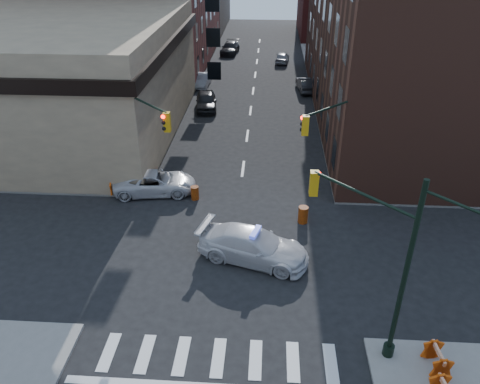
# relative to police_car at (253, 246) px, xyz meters

# --- Properties ---
(ground) EXTENTS (140.00, 140.00, 0.00)m
(ground) POSITION_rel_police_car_xyz_m (-1.14, 0.28, -0.84)
(ground) COLOR black
(ground) RESTS_ON ground
(sidewalk_nw) EXTENTS (34.00, 54.50, 0.15)m
(sidewalk_nw) POSITION_rel_police_car_xyz_m (-24.14, 33.03, -0.76)
(sidewalk_nw) COLOR gray
(sidewalk_nw) RESTS_ON ground
(sidewalk_ne) EXTENTS (34.00, 54.50, 0.15)m
(sidewalk_ne) POSITION_rel_police_car_xyz_m (21.86, 33.03, -0.76)
(sidewalk_ne) COLOR gray
(sidewalk_ne) RESTS_ON ground
(bank_building) EXTENTS (22.00, 22.00, 9.00)m
(bank_building) POSITION_rel_police_car_xyz_m (-18.14, 16.78, 3.66)
(bank_building) COLOR tan
(bank_building) RESTS_ON ground
(commercial_row_ne) EXTENTS (14.00, 34.00, 14.00)m
(commercial_row_ne) POSITION_rel_police_car_xyz_m (11.86, 22.78, 6.16)
(commercial_row_ne) COLOR #4E2A1F
(commercial_row_ne) RESTS_ON ground
(signal_pole_se) EXTENTS (5.40, 5.27, 8.00)m
(signal_pole_se) POSITION_rel_police_car_xyz_m (4.90, -5.24, 3.78)
(signal_pole_se) COLOR black
(signal_pole_se) RESTS_ON sidewalk_se
(signal_pole_nw) EXTENTS (3.58, 3.67, 8.00)m
(signal_pole_nw) POSITION_rel_police_car_xyz_m (-6.99, 5.62, 3.50)
(signal_pole_nw) COLOR black
(signal_pole_nw) RESTS_ON sidewalk_nw
(signal_pole_ne) EXTENTS (3.67, 3.58, 8.00)m
(signal_pole_ne) POSITION_rel_police_car_xyz_m (4.70, 5.64, 3.50)
(signal_pole_ne) COLOR black
(signal_pole_ne) RESTS_ON sidewalk_ne
(tree_ne_near) EXTENTS (3.00, 3.00, 4.85)m
(tree_ne_near) POSITION_rel_police_car_xyz_m (6.36, 26.28, 2.65)
(tree_ne_near) COLOR black
(tree_ne_near) RESTS_ON sidewalk_ne
(tree_ne_far) EXTENTS (3.00, 3.00, 4.85)m
(tree_ne_far) POSITION_rel_police_car_xyz_m (6.36, 34.28, 2.65)
(tree_ne_far) COLOR black
(tree_ne_far) RESTS_ON sidewalk_ne
(police_car) EXTENTS (6.20, 3.89, 1.67)m
(police_car) POSITION_rel_police_car_xyz_m (0.00, 0.00, 0.00)
(police_car) COLOR silver
(police_car) RESTS_ON ground
(pickup) EXTENTS (5.48, 3.12, 1.44)m
(pickup) POSITION_rel_police_car_xyz_m (-6.62, 6.57, -0.12)
(pickup) COLOR silver
(pickup) RESTS_ON ground
(parked_car_wnear) EXTENTS (2.44, 4.83, 1.58)m
(parked_car_wnear) POSITION_rel_police_car_xyz_m (-5.34, 22.53, -0.05)
(parked_car_wnear) COLOR black
(parked_car_wnear) RESTS_ON ground
(parked_car_wfar) EXTENTS (1.57, 4.04, 1.31)m
(parked_car_wfar) POSITION_rel_police_car_xyz_m (-6.64, 29.58, -0.18)
(parked_car_wfar) COLOR gray
(parked_car_wfar) RESTS_ON ground
(parked_car_wdeep) EXTENTS (2.52, 5.22, 1.46)m
(parked_car_wdeep) POSITION_rel_police_car_xyz_m (-4.91, 44.29, -0.10)
(parked_car_wdeep) COLOR black
(parked_car_wdeep) RESTS_ON ground
(parked_car_enear) EXTENTS (2.05, 4.55, 1.45)m
(parked_car_enear) POSITION_rel_police_car_xyz_m (4.34, 28.56, -0.11)
(parked_car_enear) COLOR black
(parked_car_enear) RESTS_ON ground
(parked_car_efar) EXTENTS (1.94, 4.00, 1.32)m
(parked_car_efar) POSITION_rel_police_car_xyz_m (2.03, 39.98, -0.18)
(parked_car_efar) COLOR #9A9CA2
(parked_car_efar) RESTS_ON ground
(pedestrian_a) EXTENTS (0.65, 0.52, 1.55)m
(pedestrian_a) POSITION_rel_police_car_xyz_m (-8.02, 9.49, 0.09)
(pedestrian_a) COLOR black
(pedestrian_a) RESTS_ON sidewalk_nw
(pedestrian_b) EXTENTS (0.98, 0.83, 1.81)m
(pedestrian_b) POSITION_rel_police_car_xyz_m (-12.54, 6.52, 0.22)
(pedestrian_b) COLOR black
(pedestrian_b) RESTS_ON sidewalk_nw
(pedestrian_c) EXTENTS (0.96, 1.07, 1.74)m
(pedestrian_c) POSITION_rel_police_car_xyz_m (-14.14, 7.11, 0.18)
(pedestrian_c) COLOR #1F212F
(pedestrian_c) RESTS_ON sidewalk_nw
(barrel_road) EXTENTS (0.71, 0.71, 1.02)m
(barrel_road) POSITION_rel_police_car_xyz_m (2.76, 3.65, -0.33)
(barrel_road) COLOR #E43D0A
(barrel_road) RESTS_ON ground
(barrel_bank) EXTENTS (0.62, 0.62, 0.88)m
(barrel_bank) POSITION_rel_police_car_xyz_m (-3.93, 5.88, -0.40)
(barrel_bank) COLOR red
(barrel_bank) RESTS_ON ground
(barricade_se_a) EXTENTS (0.73, 1.29, 0.93)m
(barricade_se_a) POSITION_rel_police_car_xyz_m (7.36, -6.55, -0.22)
(barricade_se_a) COLOR #F13B0B
(barricade_se_a) RESTS_ON sidewalk_se
(barricade_nw_a) EXTENTS (1.26, 0.76, 0.89)m
(barricade_nw_a) POSITION_rel_police_car_xyz_m (-8.84, 5.98, -0.24)
(barricade_nw_a) COLOR red
(barricade_nw_a) RESTS_ON sidewalk_nw
(barricade_nw_b) EXTENTS (1.15, 0.68, 0.82)m
(barricade_nw_b) POSITION_rel_police_car_xyz_m (-11.44, 6.50, -0.28)
(barricade_nw_b) COLOR #D5530A
(barricade_nw_b) RESTS_ON sidewalk_nw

